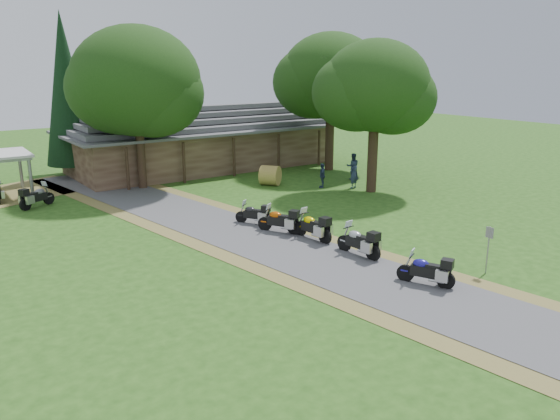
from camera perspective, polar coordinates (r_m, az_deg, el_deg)
ground at (r=21.74m, az=8.14°, el=-6.70°), size 120.00×120.00×0.00m
driveway at (r=24.31m, az=0.78°, el=-4.16°), size 51.95×51.95×0.00m
lodge at (r=43.78m, az=-7.89°, el=7.64°), size 21.40×9.40×4.90m
motorcycle_row_a at (r=21.03m, az=15.00°, el=-5.94°), size 1.38×2.00×1.31m
motorcycle_row_b at (r=23.59m, az=8.21°, el=-3.12°), size 0.86×2.12×1.41m
motorcycle_row_c at (r=25.51m, az=3.41°, el=-1.58°), size 0.89×2.14×1.42m
motorcycle_row_d at (r=26.50m, az=-0.06°, el=-0.96°), size 1.56×2.09×1.38m
motorcycle_row_e at (r=27.96m, az=-2.80°, el=-0.30°), size 1.44×1.80×1.21m
motorcycle_carport_b at (r=34.20m, az=-24.08°, el=1.39°), size 2.10×1.52×1.39m
person_a at (r=36.38m, az=7.70°, el=3.94°), size 0.68×0.54×2.14m
person_b at (r=39.19m, az=7.63°, el=4.78°), size 0.77×0.72×2.19m
person_c at (r=36.31m, az=4.45°, el=3.83°), size 0.66×0.66×1.91m
hay_bale at (r=37.03m, az=-1.03°, el=3.64°), size 1.80×1.77×1.34m
sign_post at (r=22.80m, az=20.89°, el=-3.95°), size 0.35×0.06×1.93m
oak_lodge_left at (r=36.61m, az=-14.67°, el=10.81°), size 8.17×8.17×11.18m
oak_lodge_right at (r=42.09m, az=5.31°, el=11.91°), size 7.55×7.55×11.45m
oak_driveway at (r=34.98m, az=9.87°, el=10.58°), size 6.65×6.65×10.79m
cedar_near at (r=42.05m, az=-21.37°, el=11.05°), size 3.58×3.58×11.59m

